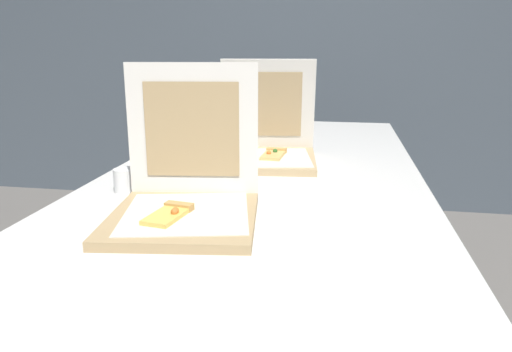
{
  "coord_description": "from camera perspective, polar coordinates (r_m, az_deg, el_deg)",
  "views": [
    {
      "loc": [
        0.23,
        -0.73,
        1.14
      ],
      "look_at": [
        0.02,
        0.46,
        0.8
      ],
      "focal_mm": 33.16,
      "sensor_mm": 36.0,
      "label": 1
    }
  ],
  "objects": [
    {
      "name": "pizza_box_front",
      "position": [
        1.12,
        -8.58,
        -2.49
      ],
      "size": [
        0.37,
        0.38,
        0.35
      ],
      "rotation": [
        0.0,
        0.0,
        0.13
      ],
      "color": "tan",
      "rests_on": "table"
    },
    {
      "name": "cup_white_mid",
      "position": [
        1.52,
        -11.26,
        1.52
      ],
      "size": [
        0.06,
        0.06,
        0.07
      ],
      "primitive_type": "cylinder",
      "color": "white",
      "rests_on": "table"
    },
    {
      "name": "cup_white_far",
      "position": [
        1.82,
        -5.73,
        4.08
      ],
      "size": [
        0.06,
        0.06,
        0.07
      ],
      "primitive_type": "cylinder",
      "color": "white",
      "rests_on": "table"
    },
    {
      "name": "pizza_box_middle",
      "position": [
        1.64,
        1.35,
        3.52
      ],
      "size": [
        0.36,
        0.37,
        0.35
      ],
      "rotation": [
        0.0,
        0.0,
        0.1
      ],
      "color": "tan",
      "rests_on": "table"
    },
    {
      "name": "wall_back",
      "position": [
        3.38,
        6.33,
        18.38
      ],
      "size": [
        10.0,
        0.1,
        2.6
      ],
      "primitive_type": "cube",
      "color": "#4C5660",
      "rests_on": "ground"
    },
    {
      "name": "table",
      "position": [
        1.44,
        0.38,
        -2.08
      ],
      "size": [
        0.98,
        2.29,
        0.74
      ],
      "color": "silver",
      "rests_on": "ground"
    },
    {
      "name": "cup_white_near_center",
      "position": [
        1.35,
        -15.5,
        -0.51
      ],
      "size": [
        0.06,
        0.06,
        0.07
      ],
      "primitive_type": "cylinder",
      "color": "white",
      "rests_on": "table"
    }
  ]
}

